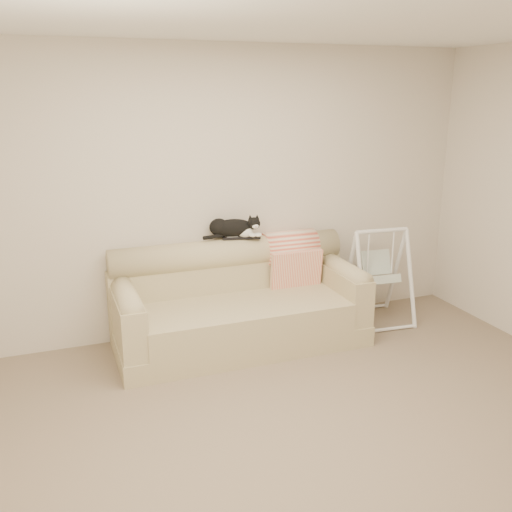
{
  "coord_description": "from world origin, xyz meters",
  "views": [
    {
      "loc": [
        -1.45,
        -2.91,
        2.21
      ],
      "look_at": [
        0.12,
        1.27,
        0.9
      ],
      "focal_mm": 40.0,
      "sensor_mm": 36.0,
      "label": 1
    }
  ],
  "objects": [
    {
      "name": "remote_b",
      "position": [
        0.27,
        1.81,
        0.91
      ],
      "size": [
        0.18,
        0.1,
        0.02
      ],
      "color": "black",
      "rests_on": "sofa"
    },
    {
      "name": "room_shell",
      "position": [
        0.0,
        0.0,
        1.53
      ],
      "size": [
        5.04,
        4.04,
        2.6
      ],
      "color": "beige",
      "rests_on": "ground"
    },
    {
      "name": "tuxedo_cat",
      "position": [
        0.12,
        1.87,
        1.0
      ],
      "size": [
        0.54,
        0.28,
        0.21
      ],
      "color": "black",
      "rests_on": "sofa"
    },
    {
      "name": "sofa",
      "position": [
        0.07,
        1.62,
        0.35
      ],
      "size": [
        2.2,
        0.93,
        0.9
      ],
      "color": "tan",
      "rests_on": "ground"
    },
    {
      "name": "baby_swing",
      "position": [
        1.52,
        1.61,
        0.47
      ],
      "size": [
        0.61,
        0.65,
        0.94
      ],
      "color": "white",
      "rests_on": "ground"
    },
    {
      "name": "ground_plane",
      "position": [
        0.0,
        0.0,
        0.0
      ],
      "size": [
        5.0,
        5.0,
        0.0
      ],
      "primitive_type": "plane",
      "color": "#736453",
      "rests_on": "ground"
    },
    {
      "name": "remote_a",
      "position": [
        0.11,
        1.85,
        0.91
      ],
      "size": [
        0.19,
        0.07,
        0.03
      ],
      "color": "black",
      "rests_on": "sofa"
    },
    {
      "name": "throw_blanket",
      "position": [
        0.68,
        1.84,
        0.72
      ],
      "size": [
        0.5,
        0.38,
        0.58
      ],
      "color": "#E15A44",
      "rests_on": "sofa"
    }
  ]
}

